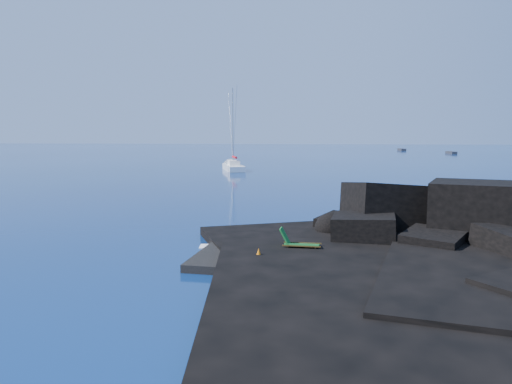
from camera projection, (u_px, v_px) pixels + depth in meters
ground at (193, 261)px, 22.75m from camera, size 400.00×400.00×0.00m
headland at (467, 252)px, 24.37m from camera, size 24.00×24.00×3.60m
beach at (292, 261)px, 22.78m from camera, size 9.08×6.86×0.70m
surf_foam at (303, 240)px, 27.17m from camera, size 10.00×8.00×0.06m
sailboat at (233, 170)px, 74.70m from camera, size 5.61×11.95×12.30m
deck_chair at (302, 239)px, 22.72m from camera, size 1.85×0.92×1.24m
towel at (292, 257)px, 21.90m from camera, size 2.31×1.61×0.06m
sunbather at (292, 254)px, 21.88m from camera, size 1.71×0.92×0.22m
marker_cone at (259, 254)px, 21.33m from camera, size 0.41×0.41×0.56m
distant_boat_a at (402, 151)px, 148.66m from camera, size 1.86×4.69×0.61m
distant_boat_b at (451, 154)px, 128.72m from camera, size 1.91×4.56×0.59m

